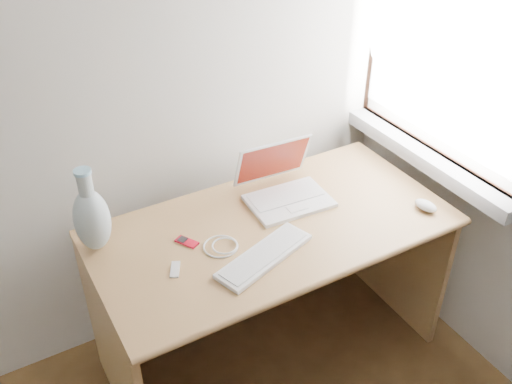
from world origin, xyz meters
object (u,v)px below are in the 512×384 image
external_keyboard (264,256)px  vase (92,218)px  laptop (284,187)px  desk (261,254)px

external_keyboard → vase: vase is taller
external_keyboard → vase: (-0.49, 0.35, 0.12)m
vase → laptop: bearing=-5.0°
desk → external_keyboard: bearing=-117.9°
desk → external_keyboard: size_ratio=3.33×
laptop → external_keyboard: size_ratio=0.81×
vase → desk: bearing=-10.7°
external_keyboard → vase: 0.61m
laptop → vase: vase is taller
desk → external_keyboard: (-0.12, -0.23, 0.22)m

